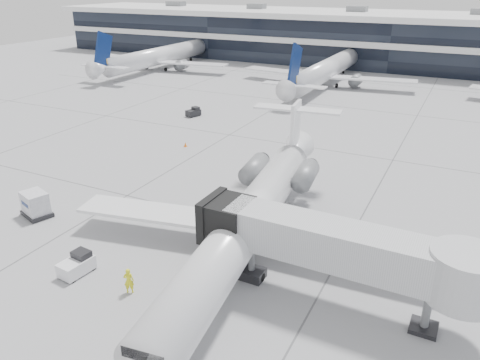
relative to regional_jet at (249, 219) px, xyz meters
The scene contains 11 objects.
ground 5.91m from the regional_jet, 137.47° to the left, with size 220.00×220.00×0.00m, color #97979A.
terminal 85.69m from the regional_jet, 92.61° to the left, with size 170.00×22.00×10.00m, color black.
bg_jet_left 76.35m from the regional_jet, 129.85° to the left, with size 32.00×40.00×9.60m, color white, non-canonical shape.
bg_jet_center 59.83m from the regional_jet, 101.48° to the left, with size 32.00×40.00×9.60m, color white, non-canonical shape.
regional_jet is the anchor object (origin of this frame).
jet_bridge 8.33m from the regional_jet, 21.10° to the right, with size 16.82×3.73×5.41m.
ramp_worker 9.10m from the regional_jet, 120.92° to the right, with size 0.64×0.42×1.75m, color yellow.
baggage_tug 11.91m from the regional_jet, 140.26° to the right, with size 1.58×2.40×1.44m.
cargo_uld 18.36m from the regional_jet, behind, with size 2.96×2.56×2.04m.
traffic_cone 24.03m from the regional_jet, 133.46° to the left, with size 0.45×0.45×0.55m.
far_tug 36.85m from the regional_jet, 127.76° to the left, with size 1.80×2.30×1.28m.
Camera 1 is at (16.21, -29.75, 18.08)m, focal length 35.00 mm.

